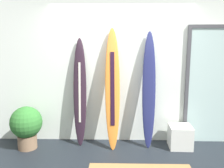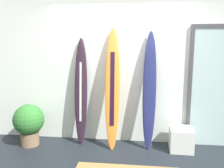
{
  "view_description": "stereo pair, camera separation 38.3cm",
  "coord_description": "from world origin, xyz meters",
  "px_view_note": "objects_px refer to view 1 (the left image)",
  "views": [
    {
      "loc": [
        -0.07,
        -3.13,
        1.86
      ],
      "look_at": [
        -0.16,
        0.95,
        1.13
      ],
      "focal_mm": 38.5,
      "sensor_mm": 36.0,
      "label": 1
    },
    {
      "loc": [
        0.32,
        -3.1,
        1.86
      ],
      "look_at": [
        -0.16,
        0.95,
        1.13
      ],
      "focal_mm": 38.5,
      "sensor_mm": 36.0,
      "label": 2
    }
  ],
  "objects_px": {
    "surfboard_charcoal": "(80,93)",
    "surfboard_navy": "(149,91)",
    "potted_plant": "(26,125)",
    "surfboard_sunset": "(113,89)",
    "display_block_left": "(180,137)",
    "glass_door": "(215,84)"
  },
  "relations": [
    {
      "from": "surfboard_charcoal",
      "to": "glass_door",
      "type": "bearing_deg",
      "value": 3.58
    },
    {
      "from": "surfboard_navy",
      "to": "potted_plant",
      "type": "distance_m",
      "value": 2.21
    },
    {
      "from": "glass_door",
      "to": "surfboard_charcoal",
      "type": "bearing_deg",
      "value": -176.42
    },
    {
      "from": "surfboard_navy",
      "to": "potted_plant",
      "type": "bearing_deg",
      "value": -174.84
    },
    {
      "from": "surfboard_navy",
      "to": "display_block_left",
      "type": "distance_m",
      "value": 0.98
    },
    {
      "from": "surfboard_sunset",
      "to": "potted_plant",
      "type": "height_order",
      "value": "surfboard_sunset"
    },
    {
      "from": "potted_plant",
      "to": "display_block_left",
      "type": "bearing_deg",
      "value": 2.21
    },
    {
      "from": "surfboard_navy",
      "to": "glass_door",
      "type": "relative_size",
      "value": 0.95
    },
    {
      "from": "display_block_left",
      "to": "glass_door",
      "type": "xyz_separation_m",
      "value": [
        0.65,
        0.28,
        0.91
      ]
    },
    {
      "from": "surfboard_charcoal",
      "to": "display_block_left",
      "type": "height_order",
      "value": "surfboard_charcoal"
    },
    {
      "from": "display_block_left",
      "to": "potted_plant",
      "type": "xyz_separation_m",
      "value": [
        -2.69,
        -0.1,
        0.23
      ]
    },
    {
      "from": "potted_plant",
      "to": "glass_door",
      "type": "bearing_deg",
      "value": 6.53
    },
    {
      "from": "surfboard_charcoal",
      "to": "surfboard_navy",
      "type": "xyz_separation_m",
      "value": [
        1.22,
        -0.04,
        0.06
      ]
    },
    {
      "from": "surfboard_charcoal",
      "to": "surfboard_navy",
      "type": "height_order",
      "value": "surfboard_navy"
    },
    {
      "from": "potted_plant",
      "to": "surfboard_charcoal",
      "type": "bearing_deg",
      "value": 14.2
    },
    {
      "from": "surfboard_sunset",
      "to": "potted_plant",
      "type": "xyz_separation_m",
      "value": [
        -1.49,
        -0.15,
        -0.62
      ]
    },
    {
      "from": "surfboard_charcoal",
      "to": "potted_plant",
      "type": "xyz_separation_m",
      "value": [
        -0.91,
        -0.23,
        -0.51
      ]
    },
    {
      "from": "surfboard_navy",
      "to": "display_block_left",
      "type": "height_order",
      "value": "surfboard_navy"
    },
    {
      "from": "surfboard_charcoal",
      "to": "glass_door",
      "type": "height_order",
      "value": "glass_door"
    },
    {
      "from": "surfboard_charcoal",
      "to": "surfboard_navy",
      "type": "bearing_deg",
      "value": -1.78
    },
    {
      "from": "surfboard_charcoal",
      "to": "surfboard_navy",
      "type": "relative_size",
      "value": 0.94
    },
    {
      "from": "surfboard_sunset",
      "to": "surfboard_navy",
      "type": "distance_m",
      "value": 0.64
    }
  ]
}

